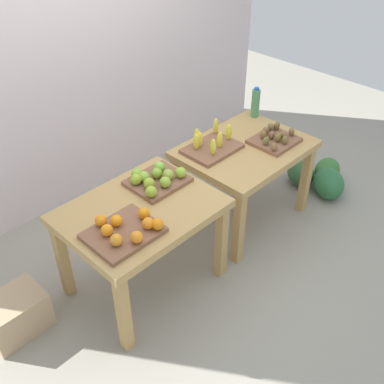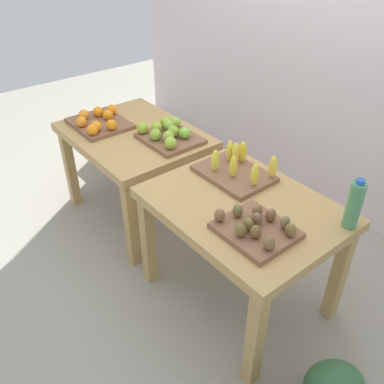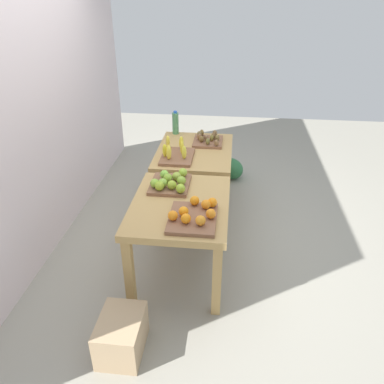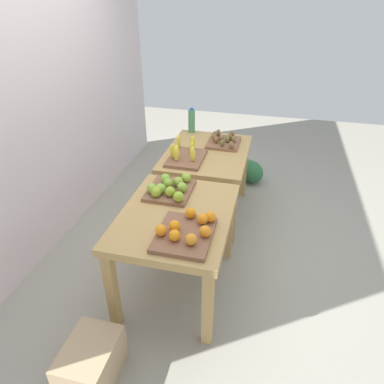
{
  "view_description": "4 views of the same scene",
  "coord_description": "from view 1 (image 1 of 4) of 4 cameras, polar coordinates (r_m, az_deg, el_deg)",
  "views": [
    {
      "loc": [
        -2.03,
        -1.92,
        2.64
      ],
      "look_at": [
        -0.04,
        0.02,
        0.57
      ],
      "focal_mm": 42.76,
      "sensor_mm": 36.0,
      "label": 1
    },
    {
      "loc": [
        1.78,
        -1.34,
        2.02
      ],
      "look_at": [
        0.09,
        0.02,
        0.54
      ],
      "focal_mm": 38.19,
      "sensor_mm": 36.0,
      "label": 2
    },
    {
      "loc": [
        -3.21,
        -0.4,
        2.32
      ],
      "look_at": [
        -0.04,
        -0.04,
        0.54
      ],
      "focal_mm": 35.52,
      "sensor_mm": 36.0,
      "label": 3
    },
    {
      "loc": [
        -2.54,
        -0.61,
        2.14
      ],
      "look_at": [
        0.09,
        0.04,
        0.52
      ],
      "focal_mm": 32.25,
      "sensor_mm": 36.0,
      "label": 4
    }
  ],
  "objects": [
    {
      "name": "water_bottle",
      "position": [
        4.17,
        7.92,
        10.95
      ],
      "size": [
        0.07,
        0.07,
        0.27
      ],
      "color": "#4C8C59",
      "rests_on": "display_table_right"
    },
    {
      "name": "back_wall",
      "position": [
        4.01,
        -14.09,
        19.19
      ],
      "size": [
        4.4,
        0.12,
        3.0
      ],
      "primitive_type": "cube",
      "color": "silver",
      "rests_on": "ground_plane"
    },
    {
      "name": "banana_crate",
      "position": [
        3.66,
        2.44,
        5.9
      ],
      "size": [
        0.44,
        0.32,
        0.17
      ],
      "color": "brown",
      "rests_on": "display_table_right"
    },
    {
      "name": "apple_bin",
      "position": [
        3.26,
        -4.5,
        1.62
      ],
      "size": [
        0.41,
        0.34,
        0.11
      ],
      "color": "brown",
      "rests_on": "display_table_left"
    },
    {
      "name": "display_table_right",
      "position": [
        3.8,
        6.57,
        4.35
      ],
      "size": [
        1.04,
        0.8,
        0.72
      ],
      "color": "tan",
      "rests_on": "ground_plane"
    },
    {
      "name": "orange_bin",
      "position": [
        2.87,
        -8.3,
        -4.71
      ],
      "size": [
        0.45,
        0.38,
        0.11
      ],
      "color": "brown",
      "rests_on": "display_table_left"
    },
    {
      "name": "kiwi_bin",
      "position": [
        3.82,
        10.25,
        6.59
      ],
      "size": [
        0.37,
        0.32,
        0.1
      ],
      "color": "brown",
      "rests_on": "display_table_right"
    },
    {
      "name": "cardboard_produce_box",
      "position": [
        3.39,
        -21.11,
        -14.05
      ],
      "size": [
        0.4,
        0.3,
        0.3
      ],
      "primitive_type": "cube",
      "color": "tan",
      "rests_on": "ground_plane"
    },
    {
      "name": "display_table_left",
      "position": [
        3.15,
        -6.36,
        -3.46
      ],
      "size": [
        1.04,
        0.8,
        0.72
      ],
      "color": "tan",
      "rests_on": "ground_plane"
    },
    {
      "name": "ground_plane",
      "position": [
        3.84,
        0.65,
        -6.68
      ],
      "size": [
        8.0,
        8.0,
        0.0
      ],
      "primitive_type": "plane",
      "color": "gray"
    },
    {
      "name": "watermelon_pile",
      "position": [
        4.57,
        15.69,
        1.84
      ],
      "size": [
        0.61,
        0.71,
        0.27
      ],
      "color": "#34702F",
      "rests_on": "ground_plane"
    }
  ]
}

